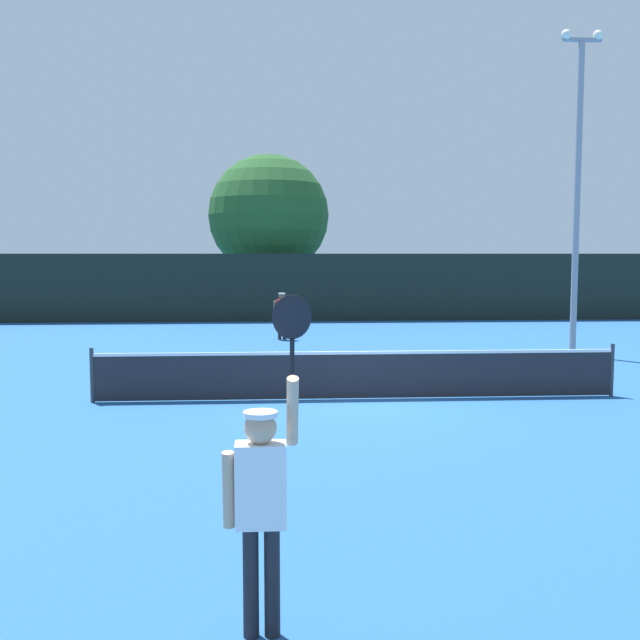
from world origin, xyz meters
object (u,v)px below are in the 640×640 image
at_px(player_serving, 262,488).
at_px(light_pole, 578,175).
at_px(large_tree, 269,215).
at_px(tennis_ball, 466,372).
at_px(parked_car_near, 333,293).
at_px(player_receiving, 282,311).

height_order(player_serving, light_pole, light_pole).
distance_m(light_pole, large_tree, 17.21).
xyz_separation_m(player_serving, light_pole, (8.62, 15.01, 3.94)).
distance_m(player_serving, light_pole, 17.75).
bearing_deg(tennis_ball, parked_car_near, 93.67).
bearing_deg(player_receiving, large_tree, -87.41).
xyz_separation_m(player_receiving, large_tree, (-0.48, 10.54, 3.72)).
bearing_deg(player_receiving, parked_car_near, -101.20).
bearing_deg(player_serving, player_receiving, 88.84).
height_order(player_serving, large_tree, large_tree).
bearing_deg(parked_car_near, light_pole, -68.86).
bearing_deg(player_serving, large_tree, 90.17).
xyz_separation_m(player_serving, tennis_ball, (4.73, 11.96, -1.12)).
bearing_deg(tennis_ball, large_tree, 105.09).
bearing_deg(tennis_ball, light_pole, 38.12).
xyz_separation_m(tennis_ball, light_pole, (3.89, 3.05, 5.05)).
bearing_deg(light_pole, player_serving, -119.88).
height_order(large_tree, parked_car_near, large_tree).
height_order(light_pole, parked_car_near, light_pole).
height_order(player_serving, tennis_ball, player_serving).
relative_size(player_receiving, tennis_ball, 23.10).
distance_m(player_serving, player_receiving, 19.31).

